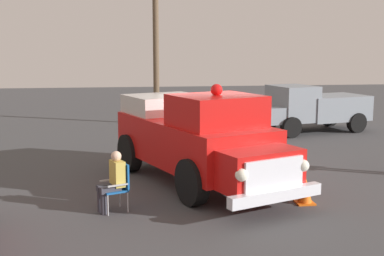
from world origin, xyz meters
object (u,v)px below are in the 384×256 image
object	(u,v)px
spectator_seated	(113,179)
utility_pole	(156,43)
lawn_chair_by_car	(198,132)
traffic_cone	(305,190)
parked_pickup	(311,107)
vintage_fire_truck	(197,137)
lawn_chair_near_truck	(119,183)

from	to	relation	value
spectator_seated	utility_pole	bearing A→B (deg)	82.06
lawn_chair_by_car	spectator_seated	bearing A→B (deg)	-113.53
utility_pole	traffic_cone	bearing A→B (deg)	-78.12
parked_pickup	spectator_seated	world-z (taller)	parked_pickup
parked_pickup	lawn_chair_by_car	world-z (taller)	parked_pickup
traffic_cone	parked_pickup	bearing A→B (deg)	68.84
traffic_cone	utility_pole	bearing A→B (deg)	101.88
vintage_fire_truck	traffic_cone	world-z (taller)	vintage_fire_truck
parked_pickup	lawn_chair_by_car	bearing A→B (deg)	-149.70
vintage_fire_truck	spectator_seated	world-z (taller)	vintage_fire_truck
lawn_chair_near_truck	lawn_chair_by_car	world-z (taller)	same
parked_pickup	traffic_cone	distance (m)	9.82
lawn_chair_near_truck	utility_pole	distance (m)	12.39
lawn_chair_by_car	utility_pole	world-z (taller)	utility_pole
parked_pickup	lawn_chair_near_truck	distance (m)	11.83
lawn_chair_near_truck	lawn_chair_by_car	bearing A→B (deg)	67.25
parked_pickup	utility_pole	distance (m)	7.19
lawn_chair_near_truck	lawn_chair_by_car	distance (m)	6.62
lawn_chair_near_truck	traffic_cone	distance (m)	4.08
utility_pole	vintage_fire_truck	bearing A→B (deg)	-87.81
lawn_chair_near_truck	spectator_seated	world-z (taller)	spectator_seated
traffic_cone	lawn_chair_by_car	bearing A→B (deg)	103.76
vintage_fire_truck	utility_pole	size ratio (longest dim) A/B	0.92
utility_pole	traffic_cone	size ratio (longest dim) A/B	10.85
vintage_fire_truck	utility_pole	distance (m)	10.29
vintage_fire_truck	lawn_chair_near_truck	xyz separation A→B (m)	(-1.93, -1.92, -0.61)
parked_pickup	spectator_seated	xyz separation A→B (m)	(-7.73, -9.11, -0.29)
lawn_chair_near_truck	vintage_fire_truck	bearing A→B (deg)	44.90
vintage_fire_truck	lawn_chair_near_truck	size ratio (longest dim) A/B	6.20
traffic_cone	vintage_fire_truck	bearing A→B (deg)	136.93
parked_pickup	lawn_chair_near_truck	world-z (taller)	parked_pickup
lawn_chair_by_car	parked_pickup	bearing A→B (deg)	30.30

